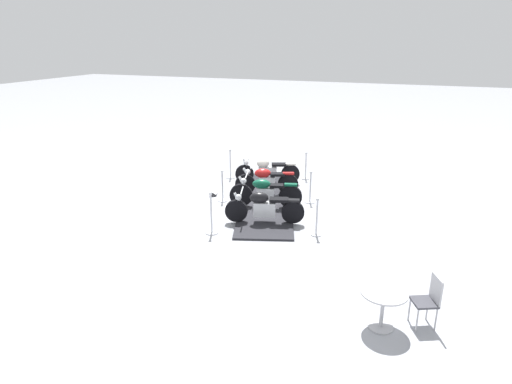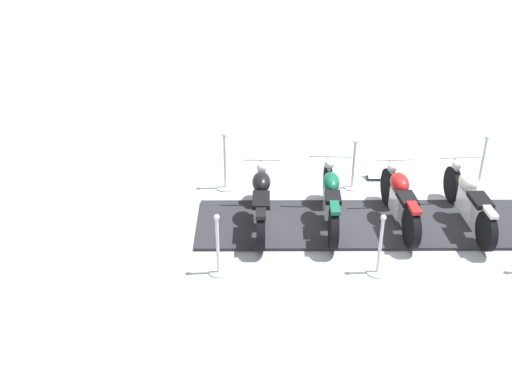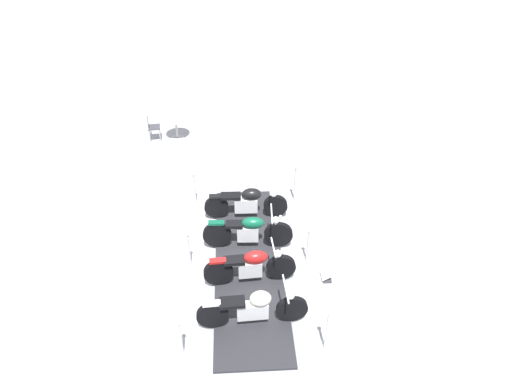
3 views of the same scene
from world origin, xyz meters
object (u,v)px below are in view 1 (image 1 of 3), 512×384
at_px(stanchion_right_mid, 223,191).
at_px(stanchion_right_rear, 211,220).
at_px(motorcycle_maroon, 266,180).
at_px(stanchion_left_front, 306,169).
at_px(motorcycle_forest, 265,192).
at_px(motorcycle_black, 264,207).
at_px(stanchion_right_front, 230,169).
at_px(info_placard, 213,193).
at_px(stanchion_left_rear, 317,222).
at_px(cafe_chair_near_table, 429,298).
at_px(stanchion_left_mid, 310,193).
at_px(cafe_table, 383,301).
at_px(motorcycle_cream, 267,170).

bearing_deg(stanchion_right_mid, stanchion_right_rear, 17.81).
xyz_separation_m(motorcycle_maroon, stanchion_left_front, (-2.19, 0.78, -0.15)).
xyz_separation_m(motorcycle_forest, motorcycle_black, (1.12, 0.36, -0.02)).
relative_size(motorcycle_maroon, motorcycle_black, 0.92).
xyz_separation_m(stanchion_right_front, info_placard, (1.92, 0.22, -0.27)).
height_order(motorcycle_black, stanchion_right_rear, stanchion_right_rear).
relative_size(stanchion_left_rear, stanchion_right_rear, 0.90).
bearing_deg(motorcycle_maroon, cafe_chair_near_table, 110.40).
height_order(motorcycle_black, stanchion_left_front, stanchion_left_front).
bearing_deg(motorcycle_forest, stanchion_right_mid, -20.98).
height_order(stanchion_left_rear, info_placard, stanchion_left_rear).
bearing_deg(stanchion_right_rear, stanchion_left_mid, 149.23).
relative_size(stanchion_left_rear, cafe_table, 1.26).
xyz_separation_m(motorcycle_black, cafe_table, (3.65, 3.53, 0.05)).
height_order(motorcycle_cream, stanchion_right_mid, stanchion_right_mid).
xyz_separation_m(cafe_table, cafe_chair_near_table, (-0.35, 0.75, 0.00)).
height_order(stanchion_left_rear, cafe_table, stanchion_left_rear).
bearing_deg(stanchion_right_front, cafe_chair_near_table, 44.87).
bearing_deg(stanchion_left_mid, stanchion_right_rear, -30.77).
relative_size(motorcycle_maroon, stanchion_right_front, 1.80).
distance_m(motorcycle_black, stanchion_left_front, 4.44).
relative_size(info_placard, cafe_table, 0.51).
relative_size(stanchion_left_rear, cafe_chair_near_table, 1.06).
xyz_separation_m(stanchion_right_mid, cafe_chair_near_table, (4.57, 6.11, 0.22)).
relative_size(motorcycle_forest, stanchion_right_mid, 2.11).
bearing_deg(info_placard, cafe_table, -149.90).
xyz_separation_m(stanchion_left_rear, cafe_chair_near_table, (3.09, 2.74, 0.19)).
distance_m(stanchion_right_mid, info_placard, 0.71).
relative_size(motorcycle_maroon, stanchion_left_rear, 1.89).
relative_size(stanchion_left_mid, cafe_chair_near_table, 1.05).
xyz_separation_m(motorcycle_cream, stanchion_left_front, (-1.07, 1.14, -0.15)).
relative_size(motorcycle_forest, motorcycle_black, 1.00).
xyz_separation_m(motorcycle_maroon, stanchion_left_mid, (0.13, 1.52, -0.19)).
bearing_deg(stanchion_left_rear, stanchion_right_mid, -113.61).
height_order(stanchion_right_rear, info_placard, stanchion_right_rear).
distance_m(stanchion_left_front, stanchion_right_mid, 3.68).
relative_size(motorcycle_forest, cafe_chair_near_table, 2.19).
relative_size(motorcycle_maroon, cafe_chair_near_table, 2.01).
height_order(stanchion_left_rear, stanchion_right_mid, stanchion_left_rear).
xyz_separation_m(stanchion_left_rear, stanchion_right_mid, (-1.48, -3.38, -0.03)).
bearing_deg(cafe_table, stanchion_left_mid, -154.63).
xyz_separation_m(motorcycle_black, stanchion_right_front, (-3.59, -2.57, -0.17)).
height_order(stanchion_right_front, cafe_table, stanchion_right_front).
relative_size(motorcycle_cream, stanchion_right_mid, 2.12).
xyz_separation_m(stanchion_right_mid, info_placard, (-0.40, -0.52, -0.27)).
bearing_deg(stanchion_left_front, motorcycle_maroon, -19.47).
bearing_deg(stanchion_left_front, stanchion_left_rear, 17.81).
relative_size(motorcycle_forest, stanchion_left_mid, 2.09).
relative_size(stanchion_right_mid, cafe_table, 1.24).
relative_size(motorcycle_cream, motorcycle_black, 1.01).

